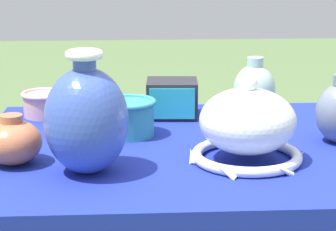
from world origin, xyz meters
TOP-DOWN VIEW (x-y plane):
  - display_table at (0.00, -0.02)m, footprint 0.96×0.76m
  - vase_tall_bulbous at (-0.23, -0.17)m, footprint 0.17×0.17m
  - vase_dome_bell at (0.10, -0.12)m, footprint 0.24×0.23m
  - mosaic_tile_box at (-0.03, 0.25)m, footprint 0.14×0.13m
  - cup_wide_teal at (-0.15, 0.08)m, footprint 0.13×0.13m
  - jar_round_terracotta at (-0.38, -0.11)m, footprint 0.12×0.12m
  - jar_round_celadon at (0.18, 0.26)m, footprint 0.11×0.11m
  - cup_wide_rose at (-0.37, 0.27)m, footprint 0.12×0.12m

SIDE VIEW (x-z plane):
  - display_table at x=0.00m, z-range 0.30..1.08m
  - cup_wide_rose at x=-0.37m, z-range 0.79..0.85m
  - cup_wide_teal at x=-0.15m, z-range 0.79..0.87m
  - jar_round_terracotta at x=-0.38m, z-range 0.78..0.88m
  - mosaic_tile_box at x=-0.03m, z-range 0.78..0.88m
  - jar_round_celadon at x=0.18m, z-range 0.78..0.93m
  - vase_dome_bell at x=0.10m, z-range 0.76..0.95m
  - vase_tall_bulbous at x=-0.23m, z-range 0.77..1.02m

